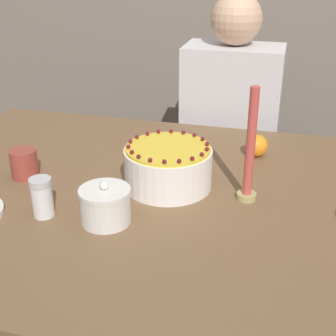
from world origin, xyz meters
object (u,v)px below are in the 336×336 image
cake (168,167)px  candle (250,155)px  person_man_blue_shirt (228,157)px  sugar_shaker (42,197)px  sugar_bowl (105,205)px

cake → candle: 0.24m
person_man_blue_shirt → candle: bearing=101.0°
sugar_shaker → person_man_blue_shirt: person_man_blue_shirt is taller
sugar_bowl → person_man_blue_shirt: bearing=79.0°
sugar_bowl → candle: bearing=32.1°
candle → person_man_blue_shirt: (-0.15, 0.75, -0.35)m
cake → sugar_bowl: size_ratio=1.94×
candle → person_man_blue_shirt: person_man_blue_shirt is taller
sugar_bowl → person_man_blue_shirt: 1.01m
cake → sugar_bowl: (-0.10, -0.23, -0.01)m
cake → sugar_shaker: 0.36m
candle → person_man_blue_shirt: size_ratio=0.26×
sugar_shaker → candle: (0.50, 0.22, 0.08)m
sugar_bowl → sugar_shaker: size_ratio=1.23×
sugar_shaker → sugar_bowl: bearing=4.7°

